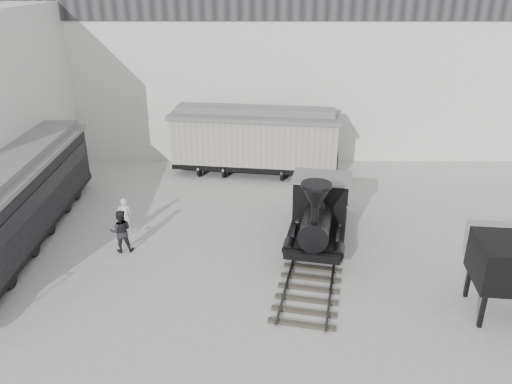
{
  "coord_description": "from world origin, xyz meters",
  "views": [
    {
      "loc": [
        -0.29,
        -14.51,
        10.28
      ],
      "look_at": [
        -0.41,
        4.46,
        2.0
      ],
      "focal_mm": 35.0,
      "sensor_mm": 36.0,
      "label": 1
    }
  ],
  "objects_px": {
    "boxcar": "(255,139)",
    "visitor_b": "(121,231)",
    "passenger_coach": "(17,199)",
    "visitor_a": "(125,216)",
    "locomotive": "(319,214)"
  },
  "relations": [
    {
      "from": "boxcar",
      "to": "passenger_coach",
      "type": "height_order",
      "value": "boxcar"
    },
    {
      "from": "visitor_b",
      "to": "locomotive",
      "type": "bearing_deg",
      "value": 174.46
    },
    {
      "from": "locomotive",
      "to": "passenger_coach",
      "type": "xyz_separation_m",
      "value": [
        -12.38,
        0.2,
        0.56
      ]
    },
    {
      "from": "boxcar",
      "to": "passenger_coach",
      "type": "relative_size",
      "value": 0.75
    },
    {
      "from": "locomotive",
      "to": "visitor_b",
      "type": "distance_m",
      "value": 8.01
    },
    {
      "from": "locomotive",
      "to": "visitor_b",
      "type": "height_order",
      "value": "locomotive"
    },
    {
      "from": "locomotive",
      "to": "passenger_coach",
      "type": "height_order",
      "value": "locomotive"
    },
    {
      "from": "passenger_coach",
      "to": "locomotive",
      "type": "bearing_deg",
      "value": -2.54
    },
    {
      "from": "boxcar",
      "to": "visitor_b",
      "type": "xyz_separation_m",
      "value": [
        -5.3,
        -8.76,
        -1.08
      ]
    },
    {
      "from": "locomotive",
      "to": "visitor_a",
      "type": "bearing_deg",
      "value": -173.32
    },
    {
      "from": "locomotive",
      "to": "visitor_a",
      "type": "xyz_separation_m",
      "value": [
        -8.17,
        0.68,
        -0.46
      ]
    },
    {
      "from": "passenger_coach",
      "to": "visitor_b",
      "type": "bearing_deg",
      "value": -13.56
    },
    {
      "from": "boxcar",
      "to": "visitor_b",
      "type": "height_order",
      "value": "boxcar"
    },
    {
      "from": "passenger_coach",
      "to": "visitor_a",
      "type": "distance_m",
      "value": 4.36
    },
    {
      "from": "boxcar",
      "to": "visitor_b",
      "type": "bearing_deg",
      "value": -113.67
    }
  ]
}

